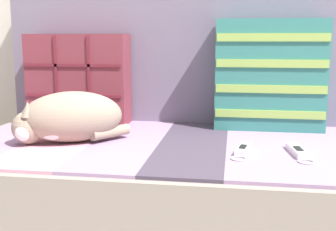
# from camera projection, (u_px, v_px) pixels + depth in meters

# --- Properties ---
(couch) EXTENTS (1.96, 0.92, 0.40)m
(couch) POSITION_uv_depth(u_px,v_px,m) (226.00, 197.00, 1.51)
(couch) COLOR gray
(couch) RESTS_ON ground_plane
(sofa_backrest) EXTENTS (1.92, 0.14, 0.55)m
(sofa_backrest) POSITION_uv_depth(u_px,v_px,m) (230.00, 58.00, 1.80)
(sofa_backrest) COLOR slate
(sofa_backrest) RESTS_ON couch
(throw_pillow_quilted) EXTENTS (0.42, 0.14, 0.37)m
(throw_pillow_quilted) POSITION_uv_depth(u_px,v_px,m) (79.00, 79.00, 1.77)
(throw_pillow_quilted) COLOR brown
(throw_pillow_quilted) RESTS_ON couch
(throw_pillow_striped) EXTENTS (0.42, 0.14, 0.43)m
(throw_pillow_striped) POSITION_uv_depth(u_px,v_px,m) (270.00, 75.00, 1.65)
(throw_pillow_striped) COLOR #337A70
(throw_pillow_striped) RESTS_ON couch
(sleeping_cat) EXTENTS (0.39, 0.32, 0.18)m
(sleeping_cat) POSITION_uv_depth(u_px,v_px,m) (67.00, 118.00, 1.45)
(sleeping_cat) COLOR gray
(sleeping_cat) RESTS_ON couch
(game_remote_near) EXTENTS (0.07, 0.19, 0.02)m
(game_remote_near) POSITION_uv_depth(u_px,v_px,m) (243.00, 150.00, 1.33)
(game_remote_near) COLOR white
(game_remote_near) RESTS_ON couch
(game_remote_far) EXTENTS (0.07, 0.20, 0.02)m
(game_remote_far) POSITION_uv_depth(u_px,v_px,m) (298.00, 151.00, 1.30)
(game_remote_far) COLOR white
(game_remote_far) RESTS_ON couch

